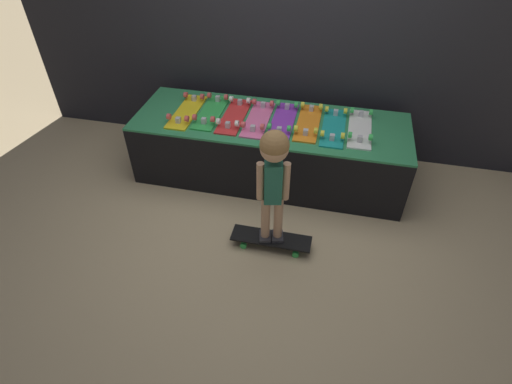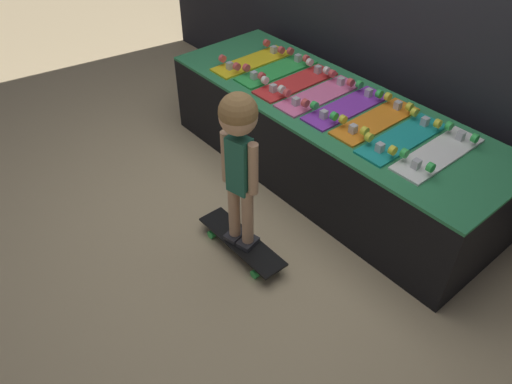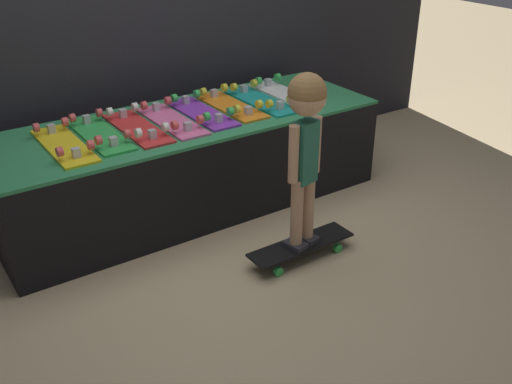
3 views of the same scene
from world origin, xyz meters
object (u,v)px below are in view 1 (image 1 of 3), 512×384
skateboard_green_on_rack (211,111)px  skateboard_red_on_rack (234,115)px  skateboard_purple_on_rack (283,120)px  skateboard_orange_on_rack (308,122)px  skateboard_on_floor (271,239)px  skateboard_yellow_on_rack (187,111)px  skateboard_teal_on_rack (334,126)px  skateboard_white_on_rack (360,128)px  child (274,169)px  skateboard_pink_on_rack (258,118)px

skateboard_green_on_rack → skateboard_red_on_rack: size_ratio=1.00×
skateboard_purple_on_rack → skateboard_orange_on_rack: size_ratio=1.00×
skateboard_green_on_rack → skateboard_on_floor: size_ratio=1.00×
skateboard_green_on_rack → skateboard_orange_on_rack: same height
skateboard_yellow_on_rack → skateboard_on_floor: 1.45m
skateboard_teal_on_rack → skateboard_yellow_on_rack: bearing=-179.2°
skateboard_yellow_on_rack → skateboard_green_on_rack: same height
skateboard_purple_on_rack → skateboard_red_on_rack: bearing=-178.0°
skateboard_green_on_rack → skateboard_purple_on_rack: 0.67m
skateboard_orange_on_rack → skateboard_white_on_rack: bearing=-0.3°
child → skateboard_red_on_rack: bearing=107.5°
skateboard_purple_on_rack → child: (0.09, -0.94, 0.16)m
skateboard_pink_on_rack → skateboard_on_floor: bearing=-71.3°
skateboard_pink_on_rack → child: 0.99m
skateboard_pink_on_rack → skateboard_teal_on_rack: bearing=0.6°
skateboard_green_on_rack → skateboard_orange_on_rack: bearing=0.6°
skateboard_orange_on_rack → skateboard_white_on_rack: size_ratio=1.00×
skateboard_yellow_on_rack → skateboard_purple_on_rack: (0.90, 0.03, 0.00)m
skateboard_green_on_rack → skateboard_white_on_rack: same height
skateboard_purple_on_rack → skateboard_white_on_rack: size_ratio=1.00×
skateboard_on_floor → skateboard_white_on_rack: bearing=58.5°
child → skateboard_white_on_rack: bearing=45.9°
skateboard_red_on_rack → skateboard_orange_on_rack: bearing=2.6°
skateboard_orange_on_rack → skateboard_white_on_rack: same height
skateboard_pink_on_rack → skateboard_orange_on_rack: (0.45, 0.04, 0.00)m
skateboard_red_on_rack → child: (0.54, -0.93, 0.16)m
skateboard_on_floor → skateboard_purple_on_rack: bearing=95.3°
skateboard_red_on_rack → skateboard_on_floor: skateboard_red_on_rack is taller
skateboard_green_on_rack → child: 1.23m
skateboard_yellow_on_rack → skateboard_pink_on_rack: same height
skateboard_white_on_rack → child: size_ratio=0.65×
skateboard_pink_on_rack → skateboard_white_on_rack: same height
skateboard_green_on_rack → skateboard_pink_on_rack: same height
skateboard_purple_on_rack → skateboard_on_floor: 1.09m
skateboard_teal_on_rack → skateboard_on_floor: skateboard_teal_on_rack is taller
skateboard_orange_on_rack → skateboard_red_on_rack: bearing=-177.4°
skateboard_yellow_on_rack → skateboard_on_floor: skateboard_yellow_on_rack is taller
skateboard_pink_on_rack → skateboard_on_floor: 1.12m
skateboard_yellow_on_rack → skateboard_orange_on_rack: (1.12, 0.05, 0.00)m
skateboard_red_on_rack → skateboard_pink_on_rack: 0.22m
skateboard_red_on_rack → skateboard_orange_on_rack: (0.67, 0.03, 0.00)m
skateboard_yellow_on_rack → child: (0.99, -0.91, 0.16)m
skateboard_orange_on_rack → skateboard_green_on_rack: bearing=-179.4°
skateboard_yellow_on_rack → skateboard_orange_on_rack: 1.12m
skateboard_pink_on_rack → skateboard_white_on_rack: (0.90, 0.03, 0.00)m
skateboard_teal_on_rack → skateboard_on_floor: 1.14m
skateboard_green_on_rack → skateboard_white_on_rack: (1.35, 0.01, 0.00)m
skateboard_teal_on_rack → skateboard_white_on_rack: bearing=7.1°
skateboard_white_on_rack → skateboard_on_floor: bearing=-121.5°
skateboard_green_on_rack → child: child is taller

